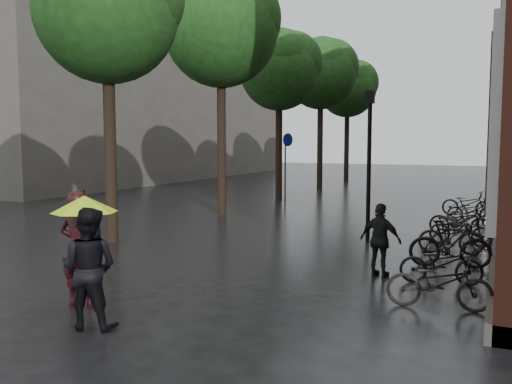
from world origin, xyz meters
The scene contains 11 objects.
ground centered at (0.00, 0.00, 0.00)m, with size 120.00×120.00×0.00m, color black.
bg_building centered at (-22.00, 28.00, 7.00)m, with size 16.00×30.00×14.00m, color #47423D.
street_trees centered at (-3.99, 15.91, 6.34)m, with size 4.33×34.03×8.91m.
person_burgundy centered at (-0.78, 2.13, 0.97)m, with size 0.71×0.47×1.95m, color black.
person_black centered at (0.08, 1.38, 0.90)m, with size 0.87×0.68×1.79m, color black.
lime_umbrella centered at (-0.27, 1.71, 1.79)m, with size 1.01×1.01×1.49m.
pedestrian_walking centered at (3.36, 6.18, 0.75)m, with size 0.88×0.37×1.50m, color black.
parked_bicycles centered at (4.58, 10.64, 0.45)m, with size 2.08×12.77×1.04m.
ad_lightbox centered at (5.31, 12.62, 0.90)m, with size 0.28×1.19×1.79m.
lamp_post centered at (2.24, 9.98, 2.48)m, with size 0.21×0.21×4.09m.
cycle_sign centered at (-2.90, 17.03, 2.04)m, with size 0.16×0.56×3.08m.
Camera 1 is at (5.53, -4.69, 2.75)m, focal length 38.00 mm.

